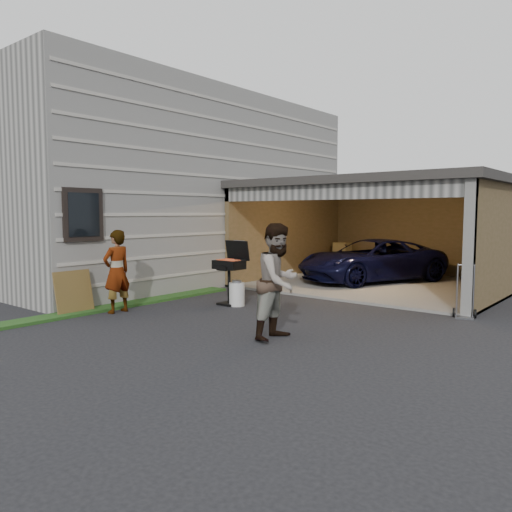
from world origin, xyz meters
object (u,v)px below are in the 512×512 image
(minivan, at_px, (371,262))
(woman, at_px, (117,271))
(bbq_grill, at_px, (230,267))
(man, at_px, (279,281))
(hand_truck, at_px, (465,308))
(propane_tank, at_px, (237,294))
(plywood_panel, at_px, (74,293))

(minivan, bearing_deg, woman, -81.16)
(bbq_grill, bearing_deg, man, -33.28)
(woman, xyz_separation_m, hand_truck, (5.67, 3.97, -0.65))
(woman, distance_m, hand_truck, 6.95)
(propane_tank, bearing_deg, woman, -123.75)
(man, relative_size, plywood_panel, 2.11)
(plywood_panel, bearing_deg, hand_truck, 36.55)
(woman, bearing_deg, hand_truck, 123.83)
(plywood_panel, distance_m, hand_truck, 7.74)
(hand_truck, bearing_deg, bbq_grill, -175.07)
(woman, height_order, hand_truck, woman)
(bbq_grill, bearing_deg, hand_truck, 22.39)
(man, relative_size, bbq_grill, 1.32)
(minivan, relative_size, man, 2.33)
(minivan, distance_m, propane_tank, 5.16)
(hand_truck, bearing_deg, woman, -162.45)
(man, height_order, propane_tank, man)
(minivan, xyz_separation_m, propane_tank, (-0.68, -5.10, -0.35))
(bbq_grill, xyz_separation_m, hand_truck, (4.48, 1.84, -0.64))
(man, xyz_separation_m, propane_tank, (-2.41, 1.70, -0.68))
(minivan, bearing_deg, propane_tank, -72.59)
(minivan, xyz_separation_m, hand_truck, (3.59, -3.23, -0.41))
(minivan, bearing_deg, bbq_grill, -75.01)
(minivan, distance_m, woman, 7.50)
(bbq_grill, distance_m, propane_tank, 0.63)
(minivan, relative_size, bbq_grill, 3.09)
(man, height_order, plywood_panel, man)
(minivan, xyz_separation_m, woman, (-2.08, -7.20, 0.24))
(man, relative_size, hand_truck, 1.78)
(woman, xyz_separation_m, bbq_grill, (1.19, 2.12, -0.00))
(bbq_grill, bearing_deg, propane_tank, -5.48)
(bbq_grill, height_order, hand_truck, bbq_grill)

